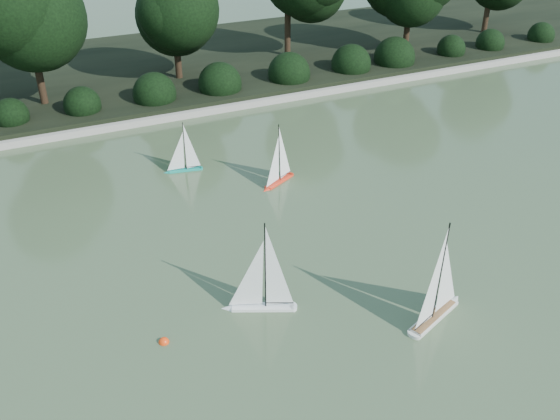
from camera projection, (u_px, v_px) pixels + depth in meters
name	position (u px, v px, depth m)	size (l,w,h in m)	color
ground	(334.00, 316.00, 9.91)	(80.00, 80.00, 0.00)	#3A4A2C
pond_coping	(171.00, 116.00, 16.88)	(40.00, 0.35, 0.18)	gray
far_bank	(135.00, 72.00, 19.97)	(40.00, 8.00, 0.30)	black
shrub_hedge	(160.00, 93.00, 17.40)	(29.10, 1.10, 1.10)	black
sailboat_white_a	(257.00, 295.00, 9.93)	(1.19, 0.67, 1.69)	white
sailboat_white_b	(439.00, 300.00, 9.77)	(1.38, 0.71, 1.94)	silver
sailboat_orange	(277.00, 174.00, 13.64)	(0.98, 0.61, 1.43)	#FF3419
sailboat_teal	(181.00, 163.00, 14.17)	(0.91, 0.30, 1.24)	#149581
race_buoy	(164.00, 342.00, 9.39)	(0.16, 0.16, 0.16)	#FF3D0D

